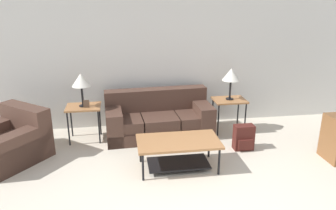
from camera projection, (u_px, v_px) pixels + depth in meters
wall_back at (160, 60)px, 6.28m from camera, size 8.85×0.06×2.60m
couch at (159, 119)px, 6.04m from camera, size 1.96×0.95×0.82m
armchair at (10, 143)px, 5.13m from camera, size 1.39×1.40×0.80m
coffee_table at (178, 148)px, 4.85m from camera, size 1.22×0.66×0.45m
side_table_left at (84, 110)px, 5.73m from camera, size 0.60×0.46×0.64m
side_table_right at (229, 103)px, 6.11m from camera, size 0.60×0.46×0.64m
table_lamp_left at (81, 81)px, 5.56m from camera, size 0.32×0.32×0.58m
table_lamp_right at (231, 75)px, 5.94m from camera, size 0.32×0.32×0.58m
backpack at (244, 138)px, 5.49m from camera, size 0.33×0.26×0.43m
picture_frame at (86, 104)px, 5.63m from camera, size 0.10×0.04×0.13m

